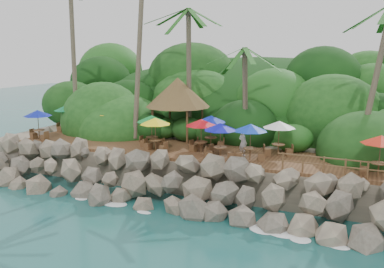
% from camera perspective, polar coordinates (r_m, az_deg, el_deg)
% --- Properties ---
extents(ground, '(140.00, 140.00, 0.00)m').
position_cam_1_polar(ground, '(24.01, -5.91, -10.59)').
color(ground, '#19514F').
rests_on(ground, ground).
extents(land_base, '(32.00, 25.20, 2.10)m').
position_cam_1_polar(land_base, '(37.83, 6.15, -0.77)').
color(land_base, gray).
rests_on(land_base, ground).
extents(jungle_hill, '(44.80, 28.00, 15.40)m').
position_cam_1_polar(jungle_hill, '(45.10, 9.05, -0.24)').
color(jungle_hill, '#143811').
rests_on(jungle_hill, ground).
extents(seawall, '(29.00, 4.00, 2.30)m').
position_cam_1_polar(seawall, '(25.26, -3.70, -6.65)').
color(seawall, gray).
rests_on(seawall, ground).
extents(terrace, '(26.00, 5.00, 0.20)m').
position_cam_1_polar(terrace, '(28.44, 0.00, -2.37)').
color(terrace, brown).
rests_on(terrace, land_base).
extents(jungle_foliage, '(44.00, 16.00, 12.00)m').
position_cam_1_polar(jungle_foliage, '(37.14, 5.64, -2.65)').
color(jungle_foliage, '#143811').
rests_on(jungle_foliage, ground).
extents(foam_line, '(25.20, 0.80, 0.06)m').
position_cam_1_polar(foam_line, '(24.24, -5.56, -10.29)').
color(foam_line, white).
rests_on(foam_line, ground).
extents(palapa, '(4.84, 4.84, 4.60)m').
position_cam_1_polar(palapa, '(31.73, -1.93, 5.63)').
color(palapa, brown).
rests_on(palapa, ground).
extents(dining_clusters, '(25.67, 5.27, 2.24)m').
position_cam_1_polar(dining_clusters, '(27.91, 0.14, 1.48)').
color(dining_clusters, brown).
rests_on(dining_clusters, terrace).
extents(railing, '(8.30, 0.10, 1.00)m').
position_cam_1_polar(railing, '(23.71, 21.30, -4.20)').
color(railing, brown).
rests_on(railing, terrace).
extents(waiter, '(0.71, 0.60, 1.66)m').
position_cam_1_polar(waiter, '(26.94, 6.86, -1.20)').
color(waiter, white).
rests_on(waiter, terrace).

